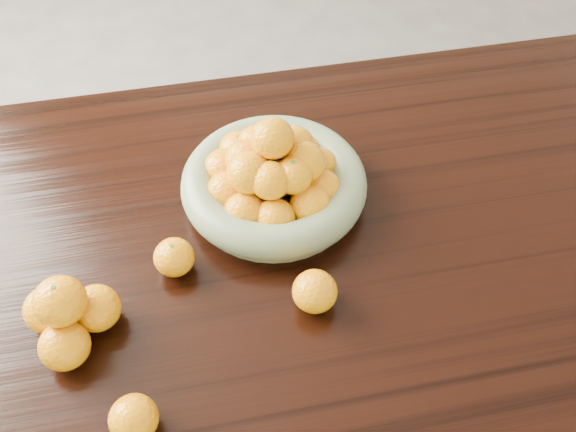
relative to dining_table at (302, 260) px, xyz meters
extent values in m
plane|color=#64625F|center=(0.00, 0.00, -0.66)|extent=(5.00, 5.00, 0.00)
cube|color=black|center=(0.00, 0.00, 0.07)|extent=(2.00, 1.00, 0.04)
cube|color=black|center=(0.93, 0.43, -0.31)|extent=(0.08, 0.08, 0.71)
cylinder|color=#6C7A59|center=(-0.04, 0.10, 0.10)|extent=(0.33, 0.33, 0.02)
torus|color=#6C7A59|center=(-0.04, 0.10, 0.13)|extent=(0.36, 0.36, 0.07)
ellipsoid|color=#FCA107|center=(0.06, 0.12, 0.14)|extent=(0.07, 0.07, 0.07)
ellipsoid|color=#FCA107|center=(0.03, 0.17, 0.14)|extent=(0.08, 0.08, 0.07)
ellipsoid|color=#FCA107|center=(-0.03, 0.19, 0.14)|extent=(0.07, 0.07, 0.07)
ellipsoid|color=#FCA107|center=(-0.09, 0.19, 0.15)|extent=(0.09, 0.09, 0.08)
ellipsoid|color=#FCA107|center=(-0.13, 0.14, 0.14)|extent=(0.08, 0.08, 0.08)
ellipsoid|color=#FCA107|center=(-0.13, 0.08, 0.14)|extent=(0.08, 0.08, 0.08)
ellipsoid|color=#FCA107|center=(-0.11, 0.03, 0.14)|extent=(0.08, 0.08, 0.07)
ellipsoid|color=#FCA107|center=(-0.05, 0.00, 0.14)|extent=(0.08, 0.08, 0.07)
ellipsoid|color=#FCA107|center=(0.02, 0.02, 0.14)|extent=(0.08, 0.08, 0.08)
ellipsoid|color=#FCA107|center=(0.05, 0.06, 0.14)|extent=(0.08, 0.08, 0.07)
ellipsoid|color=#FCA107|center=(-0.03, 0.10, 0.14)|extent=(0.08, 0.08, 0.07)
ellipsoid|color=#FCA107|center=(0.01, 0.13, 0.20)|extent=(0.08, 0.08, 0.07)
ellipsoid|color=#FCA107|center=(-0.02, 0.15, 0.19)|extent=(0.08, 0.08, 0.07)
ellipsoid|color=#FCA107|center=(-0.06, 0.15, 0.20)|extent=(0.08, 0.08, 0.07)
ellipsoid|color=#FCA107|center=(-0.09, 0.11, 0.20)|extent=(0.08, 0.08, 0.07)
ellipsoid|color=#FCA107|center=(-0.09, 0.07, 0.20)|extent=(0.09, 0.09, 0.08)
ellipsoid|color=#FCA107|center=(-0.05, 0.05, 0.20)|extent=(0.08, 0.08, 0.07)
ellipsoid|color=#FCA107|center=(-0.01, 0.05, 0.19)|extent=(0.07, 0.07, 0.07)
ellipsoid|color=#FCA107|center=(0.02, 0.08, 0.19)|extent=(0.08, 0.08, 0.08)
ellipsoid|color=#FCA107|center=(-0.04, 0.10, 0.25)|extent=(0.08, 0.08, 0.08)
ellipsoid|color=#FCA107|center=(-0.43, -0.18, 0.13)|extent=(0.08, 0.08, 0.08)
ellipsoid|color=#FCA107|center=(-0.38, -0.12, 0.13)|extent=(0.08, 0.08, 0.08)
ellipsoid|color=#FCA107|center=(-0.46, -0.11, 0.13)|extent=(0.08, 0.08, 0.08)
ellipsoid|color=#FCA107|center=(-0.42, -0.14, 0.19)|extent=(0.09, 0.09, 0.08)
ellipsoid|color=#FCA107|center=(-0.24, -0.04, 0.12)|extent=(0.07, 0.07, 0.07)
ellipsoid|color=#FCA107|center=(-0.33, -0.32, 0.12)|extent=(0.08, 0.08, 0.07)
ellipsoid|color=#FCA107|center=(-0.01, -0.16, 0.13)|extent=(0.08, 0.08, 0.07)
camera|label=1|loc=(-0.18, -0.75, 1.05)|focal=40.00mm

